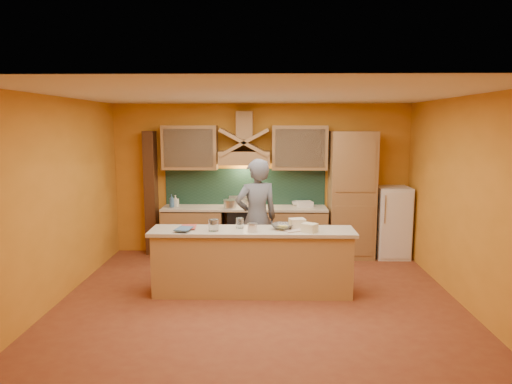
{
  "coord_description": "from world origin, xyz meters",
  "views": [
    {
      "loc": [
        0.09,
        -6.01,
        2.42
      ],
      "look_at": [
        -0.06,
        0.9,
        1.39
      ],
      "focal_mm": 32.0,
      "sensor_mm": 36.0,
      "label": 1
    }
  ],
  "objects_px": {
    "kitchen_scale": "(252,228)",
    "fridge": "(392,222)",
    "mixing_bowl": "(283,226)",
    "person": "(257,219)",
    "stove": "(245,232)"
  },
  "relations": [
    {
      "from": "stove",
      "to": "fridge",
      "type": "xyz_separation_m",
      "value": [
        2.7,
        0.0,
        0.2
      ]
    },
    {
      "from": "kitchen_scale",
      "to": "fridge",
      "type": "bearing_deg",
      "value": 42.33
    },
    {
      "from": "stove",
      "to": "person",
      "type": "height_order",
      "value": "person"
    },
    {
      "from": "person",
      "to": "stove",
      "type": "bearing_deg",
      "value": -98.05
    },
    {
      "from": "kitchen_scale",
      "to": "mixing_bowl",
      "type": "height_order",
      "value": "kitchen_scale"
    },
    {
      "from": "kitchen_scale",
      "to": "mixing_bowl",
      "type": "distance_m",
      "value": 0.46
    },
    {
      "from": "mixing_bowl",
      "to": "fridge",
      "type": "bearing_deg",
      "value": 42.04
    },
    {
      "from": "person",
      "to": "mixing_bowl",
      "type": "bearing_deg",
      "value": 99.19
    },
    {
      "from": "person",
      "to": "kitchen_scale",
      "type": "xyz_separation_m",
      "value": [
        -0.04,
        -0.86,
        0.05
      ]
    },
    {
      "from": "person",
      "to": "kitchen_scale",
      "type": "relative_size",
      "value": 15.58
    },
    {
      "from": "kitchen_scale",
      "to": "person",
      "type": "bearing_deg",
      "value": 90.45
    },
    {
      "from": "stove",
      "to": "person",
      "type": "bearing_deg",
      "value": -78.15
    },
    {
      "from": "kitchen_scale",
      "to": "mixing_bowl",
      "type": "relative_size",
      "value": 0.4
    },
    {
      "from": "fridge",
      "to": "kitchen_scale",
      "type": "distance_m",
      "value": 3.24
    },
    {
      "from": "stove",
      "to": "mixing_bowl",
      "type": "relative_size",
      "value": 2.93
    }
  ]
}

